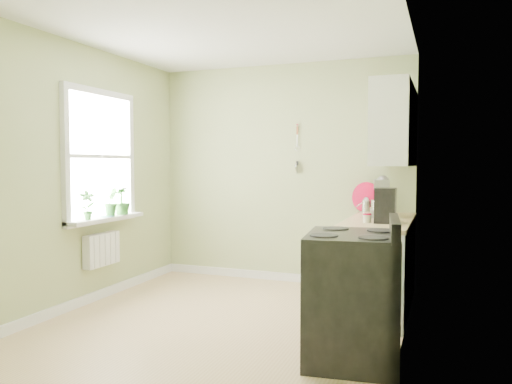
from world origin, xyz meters
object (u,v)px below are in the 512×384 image
(stove, at_px, (353,296))
(kettle, at_px, (366,205))
(coffee_maker, at_px, (385,206))
(stand_mixer, at_px, (381,199))

(stove, relative_size, kettle, 6.09)
(coffee_maker, bearing_deg, stove, -95.01)
(stand_mixer, height_order, coffee_maker, stand_mixer)
(stand_mixer, relative_size, coffee_maker, 1.31)
(stand_mixer, bearing_deg, stove, -89.98)
(stove, distance_m, kettle, 2.19)
(stand_mixer, bearing_deg, coffee_maker, -79.78)
(kettle, bearing_deg, stand_mixer, -62.82)
(stove, xyz_separation_m, coffee_maker, (0.10, 1.14, 0.58))
(coffee_maker, bearing_deg, stand_mixer, 100.22)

